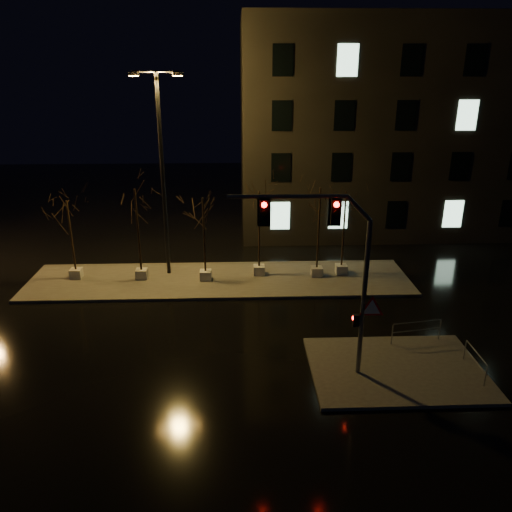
{
  "coord_description": "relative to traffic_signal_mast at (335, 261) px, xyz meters",
  "views": [
    {
      "loc": [
        1.08,
        -20.75,
        11.6
      ],
      "look_at": [
        1.98,
        2.64,
        2.8
      ],
      "focal_mm": 35.0,
      "sensor_mm": 36.0,
      "label": 1
    }
  ],
  "objects": [
    {
      "name": "guard_rail_a",
      "position": [
        4.3,
        2.23,
        -4.15
      ],
      "size": [
        2.32,
        0.4,
        1.01
      ],
      "rotation": [
        0.0,
        0.0,
        0.15
      ],
      "color": "slate",
      "rests_on": "sidewalk_corner"
    },
    {
      "name": "building",
      "position": [
        9.35,
        21.73,
        2.54
      ],
      "size": [
        25.0,
        12.0,
        15.0
      ],
      "primitive_type": "cube",
      "color": "black",
      "rests_on": "ground"
    },
    {
      "name": "median",
      "position": [
        -4.65,
        9.73,
        -4.89
      ],
      "size": [
        22.0,
        5.0,
        0.15
      ],
      "primitive_type": "cube",
      "color": "#4A4842",
      "rests_on": "ground"
    },
    {
      "name": "traffic_signal_mast",
      "position": [
        0.0,
        0.0,
        0.0
      ],
      "size": [
        6.0,
        0.31,
        7.32
      ],
      "rotation": [
        0.0,
        0.0,
        -0.02
      ],
      "color": "slate",
      "rests_on": "sidewalk_corner"
    },
    {
      "name": "tree_1",
      "position": [
        -9.19,
        10.0,
        -0.68
      ],
      "size": [
        1.8,
        1.8,
        5.45
      ],
      "color": "beige",
      "rests_on": "median"
    },
    {
      "name": "ground",
      "position": [
        -4.65,
        3.73,
        -4.96
      ],
      "size": [
        90.0,
        90.0,
        0.0
      ],
      "primitive_type": "plane",
      "color": "black",
      "rests_on": "ground"
    },
    {
      "name": "tree_5",
      "position": [
        2.57,
        10.27,
        -0.92
      ],
      "size": [
        1.8,
        1.8,
        5.13
      ],
      "color": "beige",
      "rests_on": "median"
    },
    {
      "name": "tree_4",
      "position": [
        1.05,
        9.96,
        -0.69
      ],
      "size": [
        1.8,
        1.8,
        5.43
      ],
      "color": "beige",
      "rests_on": "median"
    },
    {
      "name": "guard_rail_b",
      "position": [
        5.85,
        -0.22,
        -4.21
      ],
      "size": [
        0.08,
        1.96,
        0.93
      ],
      "rotation": [
        0.0,
        0.0,
        1.55
      ],
      "color": "slate",
      "rests_on": "sidewalk_corner"
    },
    {
      "name": "tree_2",
      "position": [
        -5.46,
        9.67,
        -1.04
      ],
      "size": [
        1.8,
        1.8,
        4.97
      ],
      "color": "beige",
      "rests_on": "median"
    },
    {
      "name": "tree_0",
      "position": [
        -13.02,
        10.22,
        -1.2
      ],
      "size": [
        1.8,
        1.8,
        4.75
      ],
      "color": "beige",
      "rests_on": "median"
    },
    {
      "name": "sidewalk_corner",
      "position": [
        2.85,
        0.23,
        -4.89
      ],
      "size": [
        7.0,
        5.0,
        0.15
      ],
      "primitive_type": "cube",
      "color": "#4A4842",
      "rests_on": "ground"
    },
    {
      "name": "tree_3",
      "position": [
        -2.34,
        10.33,
        -0.9
      ],
      "size": [
        1.8,
        1.8,
        5.15
      ],
      "color": "beige",
      "rests_on": "median"
    },
    {
      "name": "streetlight_main",
      "position": [
        -7.71,
        10.76,
        1.75
      ],
      "size": [
        2.83,
        0.97,
        11.38
      ],
      "rotation": [
        0.0,
        0.0,
        0.24
      ],
      "color": "black",
      "rests_on": "median"
    }
  ]
}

